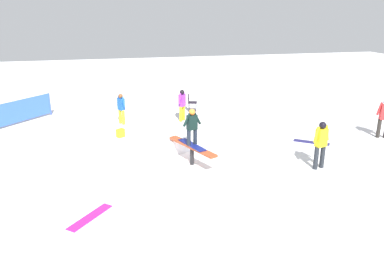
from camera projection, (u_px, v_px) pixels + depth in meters
The scene contains 13 objects.
ground_plane at pixel (192, 164), 12.59m from camera, with size 60.00×60.00×0.00m, color white.
rail_feature at pixel (192, 148), 12.42m from camera, with size 2.26×1.17×0.69m.
snow_kicker_ramp at pixel (162, 141), 14.00m from camera, with size 1.80×1.50×0.54m, color white.
main_rider_on_rail at pixel (192, 128), 12.21m from camera, with size 1.37×0.70×1.24m.
bystander_blue at pixel (121, 107), 16.86m from camera, with size 0.53×0.38×1.40m.
bystander_yellow at pixel (321, 143), 12.03m from camera, with size 0.30×0.65×1.59m.
bystander_red at pixel (384, 116), 14.98m from camera, with size 0.34×0.65×1.61m.
bystander_purple at pixel (182, 104), 17.33m from camera, with size 0.52×0.47×1.48m.
loose_snowboard_magenta at pixel (90, 217), 9.36m from camera, with size 1.39×0.28×0.02m, color #D51F8D.
loose_snowboard_navy at pixel (311, 142), 14.67m from camera, with size 1.35×0.28×0.02m, color navy.
folding_chair at pixel (191, 103), 19.13m from camera, with size 0.55×0.55×0.88m.
backpack_on_snow at pixel (121, 133), 15.27m from camera, with size 0.30×0.22×0.34m, color yellow.
safety_fence at pixel (17, 111), 16.87m from camera, with size 2.76×2.51×1.10m.
Camera 1 is at (11.34, -2.65, 4.95)m, focal length 35.00 mm.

